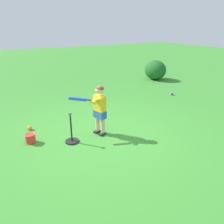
% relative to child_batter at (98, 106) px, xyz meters
% --- Properties ---
extents(ground_plane, '(40.00, 40.00, 0.00)m').
position_rel_child_batter_xyz_m(ground_plane, '(0.08, -0.03, -0.65)').
color(ground_plane, '#38842D').
extents(child_batter, '(0.36, 0.74, 1.08)m').
position_rel_child_batter_xyz_m(child_batter, '(0.00, 0.00, 0.00)').
color(child_batter, '#232328').
rests_on(child_batter, ground).
extents(play_ball_behind_batter, '(0.09, 0.09, 0.09)m').
position_rel_child_batter_xyz_m(play_ball_behind_batter, '(-1.32, 3.47, -0.60)').
color(play_ball_behind_batter, purple).
rests_on(play_ball_behind_batter, ground).
extents(play_ball_center_lawn, '(0.10, 0.10, 0.10)m').
position_rel_child_batter_xyz_m(play_ball_center_lawn, '(-0.96, -1.28, -0.60)').
color(play_ball_center_lawn, orange).
rests_on(play_ball_center_lawn, ground).
extents(batting_tee, '(0.28, 0.28, 0.62)m').
position_rel_child_batter_xyz_m(batting_tee, '(0.05, -0.65, -0.55)').
color(batting_tee, black).
rests_on(batting_tee, ground).
extents(toy_bucket, '(0.22, 0.22, 0.19)m').
position_rel_child_batter_xyz_m(toy_bucket, '(-0.35, -1.38, -0.55)').
color(toy_bucket, red).
rests_on(toy_bucket, ground).
extents(shrub_right_background, '(1.02, 0.85, 0.82)m').
position_rel_child_batter_xyz_m(shrub_right_background, '(-3.42, 4.51, -0.24)').
color(shrub_right_background, '#1E5B23').
rests_on(shrub_right_background, ground).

